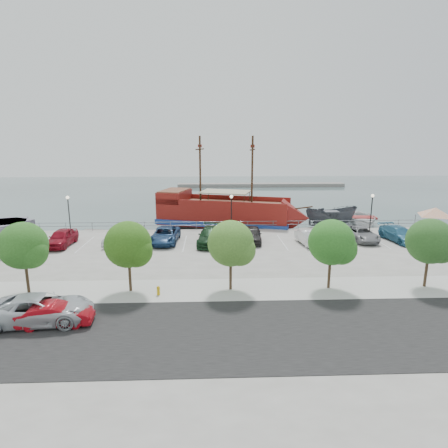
{
  "coord_description": "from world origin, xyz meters",
  "views": [
    {
      "loc": [
        -2.41,
        -34.69,
        10.45
      ],
      "look_at": [
        -1.0,
        2.0,
        2.0
      ],
      "focal_mm": 30.0,
      "sensor_mm": 36.0,
      "label": 1
    }
  ],
  "objects": [
    {
      "name": "ground",
      "position": [
        0.0,
        0.0,
        -1.0
      ],
      "size": [
        160.0,
        160.0,
        0.0
      ],
      "primitive_type": "plane",
      "color": "#364747"
    },
    {
      "name": "land_slab",
      "position": [
        0.0,
        -21.0,
        -0.6
      ],
      "size": [
        100.0,
        58.0,
        1.2
      ],
      "primitive_type": "cube",
      "color": "gray",
      "rests_on": "ground"
    },
    {
      "name": "street",
      "position": [
        0.0,
        -16.0,
        0.01
      ],
      "size": [
        100.0,
        8.0,
        0.04
      ],
      "primitive_type": "cube",
      "color": "black",
      "rests_on": "land_slab"
    },
    {
      "name": "sidewalk",
      "position": [
        0.0,
        -10.0,
        0.01
      ],
      "size": [
        100.0,
        4.0,
        0.05
      ],
      "primitive_type": "cube",
      "color": "beige",
      "rests_on": "land_slab"
    },
    {
      "name": "seawall_railing",
      "position": [
        0.0,
        7.8,
        0.53
      ],
      "size": [
        50.0,
        0.06,
        1.0
      ],
      "color": "slate",
      "rests_on": "land_slab"
    },
    {
      "name": "far_shore",
      "position": [
        10.0,
        55.0,
        -0.6
      ],
      "size": [
        40.0,
        3.0,
        0.8
      ],
      "primitive_type": "cube",
      "color": "gray",
      "rests_on": "ground"
    },
    {
      "name": "pirate_ship",
      "position": [
        0.7,
        11.87,
        1.05
      ],
      "size": [
        19.79,
        10.44,
        12.25
      ],
      "rotation": [
        0.0,
        0.0,
        -0.29
      ],
      "color": "maroon",
      "rests_on": "ground"
    },
    {
      "name": "patrol_boat",
      "position": [
        13.28,
        12.16,
        0.29
      ],
      "size": [
        6.69,
        2.52,
        2.59
      ],
      "primitive_type": "imported",
      "rotation": [
        0.0,
        0.0,
        1.57
      ],
      "color": "#41454D",
      "rests_on": "ground"
    },
    {
      "name": "speedboat",
      "position": [
        17.72,
        13.44,
        -0.24
      ],
      "size": [
        5.73,
        7.67,
        1.52
      ],
      "primitive_type": "imported",
      "rotation": [
        0.0,
        0.0,
        -0.07
      ],
      "color": "silver",
      "rests_on": "ground"
    },
    {
      "name": "dock_west",
      "position": [
        -14.22,
        9.2,
        -0.78
      ],
      "size": [
        8.12,
        3.92,
        0.45
      ],
      "primitive_type": "cube",
      "rotation": [
        0.0,
        0.0,
        -0.23
      ],
      "color": "slate",
      "rests_on": "ground"
    },
    {
      "name": "dock_mid",
      "position": [
        7.99,
        9.2,
        -0.79
      ],
      "size": [
        7.77,
        3.98,
        0.43
      ],
      "primitive_type": "cube",
      "rotation": [
        0.0,
        0.0,
        0.26
      ],
      "color": "gray",
      "rests_on": "ground"
    },
    {
      "name": "dock_east",
      "position": [
        15.7,
        9.2,
        -0.82
      ],
      "size": [
        6.4,
        2.91,
        0.35
      ],
      "primitive_type": "cube",
      "rotation": [
        0.0,
        0.0,
        -0.19
      ],
      "color": "gray",
      "rests_on": "ground"
    },
    {
      "name": "shed",
      "position": [
        -21.55,
        0.29,
        1.51
      ],
      "size": [
        4.56,
        4.56,
        2.83
      ],
      "rotation": [
        0.0,
        0.0,
        -0.43
      ],
      "color": "olive",
      "rests_on": "land_slab"
    },
    {
      "name": "canopy_tent",
      "position": [
        22.06,
        4.22,
        3.1
      ],
      "size": [
        5.67,
        5.67,
        3.57
      ],
      "rotation": [
        0.0,
        0.0,
        0.43
      ],
      "color": "slate",
      "rests_on": "land_slab"
    },
    {
      "name": "street_van",
      "position": [
        -12.25,
        -14.35,
        0.82
      ],
      "size": [
        6.1,
        3.16,
        1.64
      ],
      "primitive_type": "imported",
      "rotation": [
        0.0,
        0.0,
        1.64
      ],
      "color": "silver",
      "rests_on": "street"
    },
    {
      "name": "street_sedan",
      "position": [
        -11.23,
        -14.79,
        0.67
      ],
      "size": [
        4.2,
        1.83,
        1.34
      ],
      "primitive_type": "imported",
      "rotation": [
        0.0,
        0.0,
        1.67
      ],
      "color": "#A40B15",
      "rests_on": "street"
    },
    {
      "name": "fire_hydrant",
      "position": [
        -5.96,
        -10.8,
        0.36
      ],
      "size": [
        0.23,
        0.23,
        0.67
      ],
      "rotation": [
        0.0,
        0.0,
        0.13
      ],
      "color": "#CA9D0D",
      "rests_on": "sidewalk"
    },
    {
      "name": "lamp_post_left",
      "position": [
        -18.0,
        6.5,
        2.94
      ],
      "size": [
        0.36,
        0.36,
        4.28
      ],
      "color": "black",
      "rests_on": "land_slab"
    },
    {
      "name": "lamp_post_mid",
      "position": [
        0.0,
        6.5,
        2.94
      ],
      "size": [
        0.36,
        0.36,
        4.28
      ],
      "color": "black",
      "rests_on": "land_slab"
    },
    {
      "name": "lamp_post_right",
      "position": [
        16.0,
        6.5,
        2.94
      ],
      "size": [
        0.36,
        0.36,
        4.28
      ],
      "color": "black",
      "rests_on": "land_slab"
    },
    {
      "name": "tree_b",
      "position": [
        -14.85,
        -10.07,
        3.3
      ],
      "size": [
        3.3,
        3.2,
        5.0
      ],
      "color": "#473321",
      "rests_on": "sidewalk"
    },
    {
      "name": "tree_c",
      "position": [
        -7.85,
        -10.07,
        3.3
      ],
      "size": [
        3.3,
        3.2,
        5.0
      ],
      "color": "#473321",
      "rests_on": "sidewalk"
    },
    {
      "name": "tree_d",
      "position": [
        -0.85,
        -10.07,
        3.3
      ],
      "size": [
        3.3,
        3.2,
        5.0
      ],
      "color": "#473321",
      "rests_on": "sidewalk"
    },
    {
      "name": "tree_e",
      "position": [
        6.15,
        -10.07,
        3.3
      ],
      "size": [
        3.3,
        3.2,
        5.0
      ],
      "color": "#473321",
      "rests_on": "sidewalk"
    },
    {
      "name": "tree_f",
      "position": [
        13.15,
        -10.07,
        3.3
      ],
      "size": [
        3.3,
        3.2,
        5.0
      ],
      "color": "#473321",
      "rests_on": "sidewalk"
    },
    {
      "name": "parked_car_a",
      "position": [
        -17.11,
        1.68,
        0.83
      ],
      "size": [
        2.08,
        4.93,
        1.66
      ],
      "primitive_type": "imported",
      "rotation": [
        0.0,
        0.0,
        -0.02
      ],
      "color": "maroon",
      "rests_on": "land_slab"
    },
    {
      "name": "parked_car_b",
      "position": [
        -11.8,
        1.99,
        0.67
      ],
      "size": [
        2.17,
        4.28,
        1.35
      ],
      "primitive_type": "imported",
      "rotation": [
        0.0,
        0.0,
        -0.19
      ],
      "color": "#B2B4B9",
      "rests_on": "land_slab"
    },
    {
      "name": "parked_car_c",
      "position": [
        -7.0,
        2.51,
        0.78
      ],
      "size": [
        2.9,
        5.73,
        1.55
      ],
      "primitive_type": "imported",
      "rotation": [
        0.0,
        0.0,
        -0.06
      ],
      "color": "navy",
      "rests_on": "land_slab"
    },
    {
      "name": "parked_car_d",
      "position": [
        -2.38,
        1.8,
        0.83
      ],
      "size": [
        2.88,
        5.9,
        1.65
      ],
      "primitive_type": "imported",
      "rotation": [
        0.0,
        0.0,
        -0.1
      ],
      "color": "#143319",
      "rests_on": "land_slab"
    },
    {
      "name": "parked_car_e",
      "position": [
        1.92,
        2.38,
        0.79
      ],
      "size": [
        2.26,
        4.76,
        1.57
      ],
      "primitive_type": "imported",
      "rotation": [
        0.0,
        0.0,
        -0.09
      ],
      "color": "black",
      "rests_on": "land_slab"
    },
    {
      "name": "parked_car_f",
      "position": [
        7.43,
        1.2,
        0.67
      ],
      "size": [
        2.01,
        4.22,
        1.34
      ],
      "primitive_type": "imported",
      "rotation": [
        0.0,
        0.0,
        0.15
      ],
      "color": "silver",
      "rests_on": "land_slab"
    },
    {
      "name": "parked_car_g",
      "position": [
        13.44,
        2.48,
        0.7
      ],
      "size": [
        2.36,
        5.07,
        1.4
      ],
      "primitive_type": "imported",
      "rotation": [
        0.0,
        0.0,
        -0.01
      ],
      "color": "gray",
      "rests_on": "land_slab"
    },
    {
      "name": "parked_car_h",
      "position": [
        17.15,
        2.04,
        0.75
      ],
      "size": [
        2.86,
        5.46,
        1.51
      ],
      "primitive_type": "imported",
      "rotation": [
        0.0,
        0.0,
        0.15
      ],
      "color": "teal",
      "rests_on": "land_slab"
    }
  ]
}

